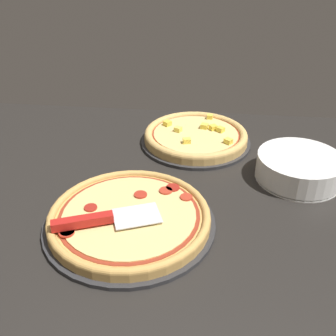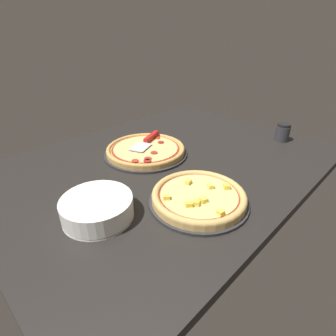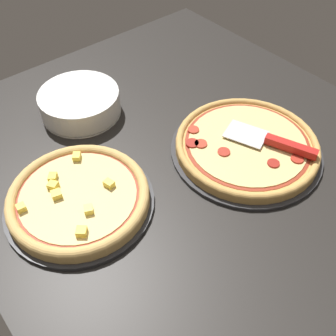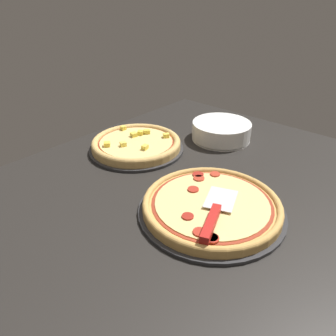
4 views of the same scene
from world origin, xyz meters
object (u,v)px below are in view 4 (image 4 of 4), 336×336
at_px(plate_stack, 221,131).
at_px(pizza_front, 212,205).
at_px(pizza_back, 136,143).
at_px(serving_spatula, 214,216).

bearing_deg(plate_stack, pizza_front, -149.44).
xyz_separation_m(pizza_front, pizza_back, (0.13, 0.43, 0.00)).
distance_m(pizza_back, plate_stack, 0.34).
xyz_separation_m(pizza_back, plate_stack, (0.29, -0.18, 0.01)).
distance_m(pizza_back, serving_spatula, 0.51).
relative_size(pizza_front, plate_stack, 1.63).
relative_size(pizza_back, serving_spatula, 1.38).
xyz_separation_m(pizza_front, serving_spatula, (-0.06, -0.05, 0.02)).
bearing_deg(serving_spatula, plate_stack, 31.48).
bearing_deg(serving_spatula, pizza_back, 67.96).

